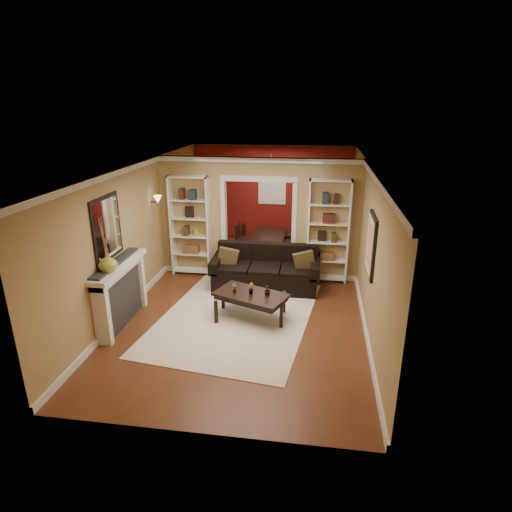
% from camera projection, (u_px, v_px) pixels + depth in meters
% --- Properties ---
extents(floor, '(8.00, 8.00, 0.00)m').
position_uv_depth(floor, '(251.00, 295.00, 8.95)').
color(floor, brown).
rests_on(floor, ground).
extents(ceiling, '(8.00, 8.00, 0.00)m').
position_uv_depth(ceiling, '(250.00, 165.00, 8.03)').
color(ceiling, white).
rests_on(ceiling, ground).
extents(wall_back, '(8.00, 0.00, 8.00)m').
position_uv_depth(wall_back, '(272.00, 194.00, 12.22)').
color(wall_back, tan).
rests_on(wall_back, ground).
extents(wall_front, '(8.00, 0.00, 8.00)m').
position_uv_depth(wall_front, '(194.00, 337.00, 4.77)').
color(wall_front, tan).
rests_on(wall_front, ground).
extents(wall_left, '(0.00, 8.00, 8.00)m').
position_uv_depth(wall_left, '(143.00, 229.00, 8.80)').
color(wall_left, tan).
rests_on(wall_left, ground).
extents(wall_right, '(0.00, 8.00, 8.00)m').
position_uv_depth(wall_right, '(366.00, 239.00, 8.19)').
color(wall_right, tan).
rests_on(wall_right, ground).
extents(partition_wall, '(4.50, 0.15, 2.70)m').
position_uv_depth(partition_wall, '(259.00, 218.00, 9.61)').
color(partition_wall, tan).
rests_on(partition_wall, floor).
extents(red_back_panel, '(4.44, 0.04, 2.64)m').
position_uv_depth(red_back_panel, '(272.00, 195.00, 12.20)').
color(red_back_panel, maroon).
rests_on(red_back_panel, floor).
extents(dining_window, '(0.78, 0.03, 0.98)m').
position_uv_depth(dining_window, '(272.00, 187.00, 12.08)').
color(dining_window, '#8CA5CC').
rests_on(dining_window, wall_back).
extents(area_rug, '(3.14, 4.05, 0.01)m').
position_uv_depth(area_rug, '(236.00, 316.00, 8.07)').
color(area_rug, silver).
rests_on(area_rug, floor).
extents(sofa, '(2.31, 1.00, 0.90)m').
position_uv_depth(sofa, '(266.00, 268.00, 9.18)').
color(sofa, black).
rests_on(sofa, floor).
extents(pillow_left, '(0.43, 0.15, 0.42)m').
position_uv_depth(pillow_left, '(228.00, 258.00, 9.21)').
color(pillow_left, brown).
rests_on(pillow_left, sofa).
extents(pillow_right, '(0.44, 0.20, 0.42)m').
position_uv_depth(pillow_right, '(304.00, 262.00, 8.98)').
color(pillow_right, brown).
rests_on(pillow_right, sofa).
extents(coffee_table, '(1.48, 1.14, 0.50)m').
position_uv_depth(coffee_table, '(251.00, 306.00, 7.95)').
color(coffee_table, black).
rests_on(coffee_table, floor).
extents(plant_left, '(0.12, 0.13, 0.20)m').
position_uv_depth(plant_left, '(234.00, 288.00, 7.87)').
color(plant_left, '#336626').
rests_on(plant_left, coffee_table).
extents(plant_center, '(0.13, 0.14, 0.21)m').
position_uv_depth(plant_center, '(251.00, 288.00, 7.83)').
color(plant_center, '#336626').
rests_on(plant_center, coffee_table).
extents(plant_right, '(0.15, 0.15, 0.19)m').
position_uv_depth(plant_right, '(267.00, 290.00, 7.79)').
color(plant_right, '#336626').
rests_on(plant_right, coffee_table).
extents(bookshelf_left, '(0.90, 0.30, 2.30)m').
position_uv_depth(bookshelf_left, '(190.00, 226.00, 9.73)').
color(bookshelf_left, white).
rests_on(bookshelf_left, floor).
extents(bookshelf_right, '(0.90, 0.30, 2.30)m').
position_uv_depth(bookshelf_right, '(328.00, 232.00, 9.31)').
color(bookshelf_right, white).
rests_on(bookshelf_right, floor).
extents(fireplace, '(0.32, 1.70, 1.16)m').
position_uv_depth(fireplace, '(122.00, 294.00, 7.64)').
color(fireplace, white).
rests_on(fireplace, floor).
extents(vase, '(0.36, 0.36, 0.33)m').
position_uv_depth(vase, '(108.00, 263.00, 7.04)').
color(vase, '#9AAC37').
rests_on(vase, fireplace).
extents(mirror, '(0.03, 0.95, 1.10)m').
position_uv_depth(mirror, '(107.00, 228.00, 7.25)').
color(mirror, silver).
rests_on(mirror, wall_left).
extents(wall_sconce, '(0.18, 0.18, 0.22)m').
position_uv_depth(wall_sconce, '(155.00, 201.00, 9.13)').
color(wall_sconce, '#FFE0A5').
rests_on(wall_sconce, wall_left).
extents(framed_art, '(0.04, 0.85, 1.05)m').
position_uv_depth(framed_art, '(371.00, 245.00, 7.19)').
color(framed_art, black).
rests_on(framed_art, wall_right).
extents(dining_table, '(1.52, 0.85, 0.54)m').
position_uv_depth(dining_table, '(270.00, 244.00, 11.31)').
color(dining_table, black).
rests_on(dining_table, floor).
extents(dining_chair_nw, '(0.49, 0.49, 0.92)m').
position_uv_depth(dining_chair_nw, '(247.00, 240.00, 11.04)').
color(dining_chair_nw, black).
rests_on(dining_chair_nw, floor).
extents(dining_chair_ne, '(0.54, 0.54, 0.84)m').
position_uv_depth(dining_chair_ne, '(290.00, 243.00, 10.91)').
color(dining_chair_ne, black).
rests_on(dining_chair_ne, floor).
extents(dining_chair_sw, '(0.47, 0.47, 0.75)m').
position_uv_depth(dining_chair_sw, '(251.00, 236.00, 11.63)').
color(dining_chair_sw, black).
rests_on(dining_chair_sw, floor).
extents(dining_chair_se, '(0.56, 0.56, 0.91)m').
position_uv_depth(dining_chair_se, '(292.00, 235.00, 11.45)').
color(dining_chair_se, black).
rests_on(dining_chair_se, floor).
extents(chandelier, '(0.50, 0.50, 0.30)m').
position_uv_depth(chandelier, '(267.00, 178.00, 10.78)').
color(chandelier, '#3A231A').
rests_on(chandelier, ceiling).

